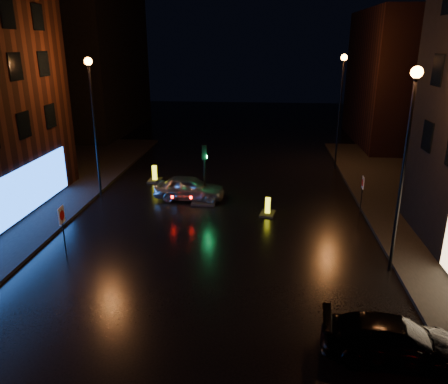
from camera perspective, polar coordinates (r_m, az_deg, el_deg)
The scene contains 13 objects.
ground at distance 14.57m, azimuth -5.39°, elevation -20.25°, with size 120.00×120.00×0.00m, color black.
building_far_left at distance 49.61m, azimuth -16.97°, elevation 15.70°, with size 8.00×16.00×14.00m, color black.
building_far_right at distance 44.99m, azimuth 22.37°, elevation 13.57°, with size 8.00×14.00×12.00m, color black.
street_lamp_lfar at distance 27.26m, azimuth -16.78°, elevation 10.57°, with size 0.44×0.44×8.37m.
street_lamp_rnear at distance 18.27m, azimuth 22.81°, elevation 6.05°, with size 0.44×0.44×8.37m.
street_lamp_rfar at distance 33.70m, azimuth 15.03°, elevation 12.20°, with size 0.44×0.44×8.37m.
traffic_signal at distance 26.75m, azimuth -2.50°, elevation 0.03°, with size 1.40×2.40×3.45m.
silver_hatchback at distance 26.81m, azimuth -4.54°, elevation 0.55°, with size 1.73×4.29×1.46m, color #ADB1B5.
dark_sedan at distance 14.90m, azimuth 21.46°, elevation -17.58°, with size 1.79×4.41×1.28m, color black.
bollard_near at distance 24.65m, azimuth 5.71°, elevation -2.45°, with size 0.95×1.26×1.00m.
bollard_far at distance 30.78m, azimuth -9.02°, elevation 1.86°, with size 0.85×1.27×1.11m.
road_sign_left at distance 20.64m, azimuth -20.40°, elevation -3.38°, with size 0.09×0.57×2.34m.
road_sign_right at distance 25.64m, azimuth 17.66°, elevation 0.79°, with size 0.09×0.51×2.10m.
Camera 1 is at (2.33, -11.05, 9.20)m, focal length 35.00 mm.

